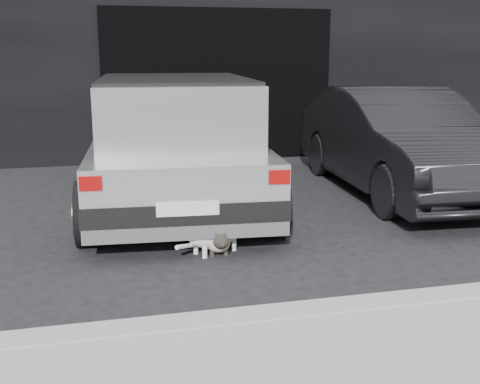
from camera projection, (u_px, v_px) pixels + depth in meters
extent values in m
plane|color=black|center=(206.00, 225.00, 6.70)|extent=(80.00, 80.00, 0.00)
cube|color=black|center=(198.00, 19.00, 12.03)|extent=(34.00, 4.00, 5.00)
cube|color=black|center=(219.00, 86.00, 10.40)|extent=(4.00, 0.10, 2.60)
cube|color=gray|center=(403.00, 305.00, 4.46)|extent=(18.00, 0.25, 0.12)
cube|color=#B2B5B7|center=(175.00, 162.00, 7.50)|extent=(2.25, 4.42, 0.68)
cube|color=#B2B5B7|center=(174.00, 109.00, 7.13)|extent=(1.91, 2.98, 0.68)
cube|color=black|center=(174.00, 109.00, 7.13)|extent=(1.91, 2.87, 0.55)
cube|color=black|center=(187.00, 213.00, 5.54)|extent=(1.94, 0.33, 0.20)
cube|color=black|center=(168.00, 145.00, 9.50)|extent=(1.94, 0.33, 0.20)
cube|color=silver|center=(188.00, 209.00, 5.43)|extent=(0.57, 0.06, 0.13)
cube|color=#8C0707|center=(90.00, 183.00, 5.24)|extent=(0.20, 0.05, 0.13)
cube|color=#8C0707|center=(279.00, 177.00, 5.51)|extent=(0.20, 0.05, 0.13)
cube|color=black|center=(174.00, 79.00, 7.05)|extent=(1.88, 2.70, 0.03)
cylinder|color=black|center=(89.00, 214.00, 5.92)|extent=(0.29, 0.68, 0.66)
cylinder|color=slate|center=(75.00, 214.00, 5.90)|extent=(0.05, 0.36, 0.36)
cylinder|color=black|center=(274.00, 206.00, 6.21)|extent=(0.29, 0.68, 0.66)
cylinder|color=slate|center=(286.00, 206.00, 6.23)|extent=(0.05, 0.36, 0.36)
cylinder|color=black|center=(106.00, 160.00, 8.82)|extent=(0.29, 0.68, 0.66)
cylinder|color=slate|center=(97.00, 160.00, 8.80)|extent=(0.05, 0.36, 0.36)
cylinder|color=black|center=(231.00, 156.00, 9.11)|extent=(0.29, 0.68, 0.66)
cylinder|color=slate|center=(240.00, 156.00, 9.13)|extent=(0.05, 0.36, 0.36)
imported|color=black|center=(398.00, 141.00, 8.09)|extent=(1.74, 4.38, 1.42)
ellipsoid|color=beige|center=(216.00, 239.00, 5.82)|extent=(0.28, 0.54, 0.21)
ellipsoid|color=beige|center=(219.00, 241.00, 5.69)|extent=(0.24, 0.24, 0.19)
ellipsoid|color=black|center=(221.00, 242.00, 5.55)|extent=(0.15, 0.14, 0.14)
sphere|color=black|center=(222.00, 245.00, 5.49)|extent=(0.06, 0.06, 0.06)
cone|color=black|center=(225.00, 235.00, 5.56)|extent=(0.05, 0.06, 0.07)
cone|color=black|center=(217.00, 235.00, 5.54)|extent=(0.05, 0.06, 0.07)
cylinder|color=black|center=(226.00, 252.00, 5.71)|extent=(0.04, 0.04, 0.07)
cylinder|color=black|center=(212.00, 253.00, 5.68)|extent=(0.04, 0.04, 0.07)
cylinder|color=black|center=(220.00, 242.00, 6.01)|extent=(0.04, 0.04, 0.07)
cylinder|color=black|center=(207.00, 243.00, 5.98)|extent=(0.04, 0.04, 0.07)
cylinder|color=black|center=(211.00, 234.00, 6.11)|extent=(0.13, 0.29, 0.09)
ellipsoid|color=white|center=(215.00, 234.00, 5.76)|extent=(0.65, 0.51, 0.25)
ellipsoid|color=white|center=(227.00, 228.00, 5.85)|extent=(0.34, 0.34, 0.21)
ellipsoid|color=silver|center=(239.00, 217.00, 5.92)|extent=(0.20, 0.21, 0.15)
sphere|color=silver|center=(245.00, 217.00, 5.96)|extent=(0.07, 0.07, 0.07)
cone|color=silver|center=(235.00, 210.00, 5.92)|extent=(0.08, 0.08, 0.08)
cone|color=silver|center=(241.00, 211.00, 5.86)|extent=(0.08, 0.08, 0.08)
cylinder|color=silver|center=(225.00, 240.00, 5.95)|extent=(0.05, 0.05, 0.15)
cylinder|color=silver|center=(234.00, 243.00, 5.84)|extent=(0.05, 0.05, 0.15)
cylinder|color=silver|center=(196.00, 247.00, 5.74)|extent=(0.05, 0.05, 0.15)
cylinder|color=silver|center=(205.00, 250.00, 5.63)|extent=(0.05, 0.05, 0.15)
cylinder|color=silver|center=(187.00, 246.00, 5.58)|extent=(0.26, 0.26, 0.10)
ellipsoid|color=gray|center=(207.00, 234.00, 5.67)|extent=(0.26, 0.23, 0.11)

